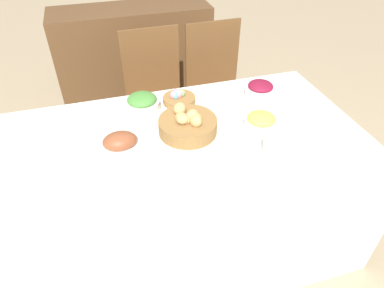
{
  "coord_description": "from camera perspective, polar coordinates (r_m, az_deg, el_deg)",
  "views": [
    {
      "loc": [
        -0.34,
        -1.29,
        1.8
      ],
      "look_at": [
        0.01,
        -0.08,
        0.78
      ],
      "focal_mm": 32.0,
      "sensor_mm": 36.0,
      "label": 1
    }
  ],
  "objects": [
    {
      "name": "butter_dish",
      "position": [
        1.58,
        -6.59,
        -2.79
      ],
      "size": [
        0.13,
        0.08,
        0.03
      ],
      "color": "white",
      "rests_on": "dining_table"
    },
    {
      "name": "green_salad_bowl",
      "position": [
        1.92,
        -8.28,
        6.69
      ],
      "size": [
        0.19,
        0.19,
        0.11
      ],
      "color": "white",
      "rests_on": "dining_table"
    },
    {
      "name": "spoon",
      "position": [
        1.55,
        12.76,
        -5.19
      ],
      "size": [
        0.02,
        0.16,
        0.0
      ],
      "rotation": [
        0.0,
        0.0,
        0.05
      ],
      "color": "#B7B7BC",
      "rests_on": "dining_table"
    },
    {
      "name": "drinking_cup",
      "position": [
        1.66,
        12.88,
        -0.18
      ],
      "size": [
        0.07,
        0.07,
        0.08
      ],
      "color": "silver",
      "rests_on": "dining_table"
    },
    {
      "name": "sideboard",
      "position": [
        3.25,
        -9.48,
        13.82
      ],
      "size": [
        1.34,
        0.44,
        0.91
      ],
      "color": "brown",
      "rests_on": "ground"
    },
    {
      "name": "dining_table",
      "position": [
        1.95,
        -1.08,
        -8.13
      ],
      "size": [
        1.84,
        1.05,
        0.74
      ],
      "color": "white",
      "rests_on": "ground"
    },
    {
      "name": "fork",
      "position": [
        1.44,
        -0.05,
        -8.12
      ],
      "size": [
        0.02,
        0.16,
        0.0
      ],
      "rotation": [
        0.0,
        0.0,
        -0.05
      ],
      "color": "#B7B7BC",
      "rests_on": "dining_table"
    },
    {
      "name": "ground_plane",
      "position": [
        2.24,
        -0.96,
        -14.65
      ],
      "size": [
        12.0,
        12.0,
        0.0
      ],
      "primitive_type": "plane",
      "color": "tan"
    },
    {
      "name": "beet_salad_bowl",
      "position": [
        2.06,
        11.26,
        8.78
      ],
      "size": [
        0.17,
        0.17,
        0.1
      ],
      "color": "white",
      "rests_on": "dining_table"
    },
    {
      "name": "bread_basket",
      "position": [
        1.74,
        -0.74,
        3.35
      ],
      "size": [
        0.3,
        0.3,
        0.13
      ],
      "color": "olive",
      "rests_on": "dining_table"
    },
    {
      "name": "chair_far_right",
      "position": [
        2.66,
        4.16,
        9.78
      ],
      "size": [
        0.43,
        0.43,
        0.96
      ],
      "rotation": [
        0.0,
        0.0,
        0.03
      ],
      "color": "brown",
      "rests_on": "ground"
    },
    {
      "name": "chair_far_center",
      "position": [
        2.55,
        -5.98,
        8.3
      ],
      "size": [
        0.43,
        0.43,
        0.96
      ],
      "rotation": [
        0.0,
        0.0,
        0.02
      ],
      "color": "brown",
      "rests_on": "ground"
    },
    {
      "name": "pineapple_bowl",
      "position": [
        1.81,
        11.44,
        3.66
      ],
      "size": [
        0.17,
        0.17,
        0.08
      ],
      "color": "silver",
      "rests_on": "dining_table"
    },
    {
      "name": "egg_basket",
      "position": [
        1.99,
        -2.23,
        7.63
      ],
      "size": [
        0.19,
        0.19,
        0.08
      ],
      "color": "olive",
      "rests_on": "dining_table"
    },
    {
      "name": "dinner_plate",
      "position": [
        1.48,
        6.07,
        -6.7
      ],
      "size": [
        0.28,
        0.28,
        0.01
      ],
      "color": "white",
      "rests_on": "dining_table"
    },
    {
      "name": "ham_platter",
      "position": [
        1.69,
        -11.9,
        0.35
      ],
      "size": [
        0.26,
        0.18,
        0.08
      ],
      "color": "white",
      "rests_on": "dining_table"
    },
    {
      "name": "knife",
      "position": [
        1.54,
        11.76,
        -5.43
      ],
      "size": [
        0.02,
        0.16,
        0.0
      ],
      "rotation": [
        0.0,
        0.0,
        -0.05
      ],
      "color": "#B7B7BC",
      "rests_on": "dining_table"
    }
  ]
}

